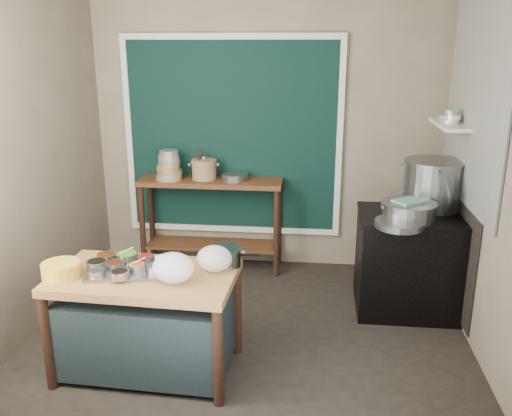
# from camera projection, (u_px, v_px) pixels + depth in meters

# --- Properties ---
(floor) EXTENTS (3.50, 3.00, 0.02)m
(floor) POSITION_uv_depth(u_px,v_px,m) (249.00, 332.00, 4.46)
(floor) COLOR black
(floor) RESTS_ON ground
(back_wall) EXTENTS (3.50, 0.02, 2.80)m
(back_wall) POSITION_uv_depth(u_px,v_px,m) (267.00, 132.00, 5.48)
(back_wall) COLOR gray
(back_wall) RESTS_ON floor
(left_wall) EXTENTS (0.02, 3.00, 2.80)m
(left_wall) POSITION_uv_depth(u_px,v_px,m) (26.00, 159.00, 4.24)
(left_wall) COLOR gray
(left_wall) RESTS_ON floor
(right_wall) EXTENTS (0.02, 3.00, 2.80)m
(right_wall) POSITION_uv_depth(u_px,v_px,m) (493.00, 170.00, 3.86)
(right_wall) COLOR gray
(right_wall) RESTS_ON floor
(curtain_panel) EXTENTS (2.10, 0.02, 1.90)m
(curtain_panel) POSITION_uv_depth(u_px,v_px,m) (232.00, 137.00, 5.50)
(curtain_panel) COLOR black
(curtain_panel) RESTS_ON back_wall
(curtain_frame) EXTENTS (2.22, 0.03, 2.02)m
(curtain_frame) POSITION_uv_depth(u_px,v_px,m) (232.00, 137.00, 5.49)
(curtain_frame) COLOR beige
(curtain_frame) RESTS_ON back_wall
(tile_panel) EXTENTS (0.02, 1.70, 1.70)m
(tile_panel) POSITION_uv_depth(u_px,v_px,m) (476.00, 99.00, 4.26)
(tile_panel) COLOR #B2B2AA
(tile_panel) RESTS_ON right_wall
(soot_patch) EXTENTS (0.01, 1.30, 1.30)m
(soot_patch) POSITION_uv_depth(u_px,v_px,m) (457.00, 232.00, 4.69)
(soot_patch) COLOR black
(soot_patch) RESTS_ON right_wall
(wall_shelf) EXTENTS (0.22, 0.70, 0.03)m
(wall_shelf) POSITION_uv_depth(u_px,v_px,m) (450.00, 125.00, 4.63)
(wall_shelf) COLOR beige
(wall_shelf) RESTS_ON right_wall
(prep_table) EXTENTS (1.28, 0.77, 0.75)m
(prep_table) POSITION_uv_depth(u_px,v_px,m) (147.00, 322.00, 3.83)
(prep_table) COLOR olive
(prep_table) RESTS_ON floor
(back_counter) EXTENTS (1.45, 0.40, 0.95)m
(back_counter) POSITION_uv_depth(u_px,v_px,m) (212.00, 224.00, 5.60)
(back_counter) COLOR #4F2816
(back_counter) RESTS_ON floor
(stove_block) EXTENTS (0.90, 0.68, 0.85)m
(stove_block) POSITION_uv_depth(u_px,v_px,m) (410.00, 264.00, 4.71)
(stove_block) COLOR black
(stove_block) RESTS_ON floor
(stove_top) EXTENTS (0.92, 0.69, 0.03)m
(stove_top) POSITION_uv_depth(u_px,v_px,m) (415.00, 216.00, 4.59)
(stove_top) COLOR black
(stove_top) RESTS_ON stove_block
(condiment_tray) EXTENTS (0.57, 0.45, 0.02)m
(condiment_tray) POSITION_uv_depth(u_px,v_px,m) (126.00, 270.00, 3.76)
(condiment_tray) COLOR gray
(condiment_tray) RESTS_ON prep_table
(condiment_bowls) EXTENTS (0.55, 0.43, 0.06)m
(condiment_bowls) POSITION_uv_depth(u_px,v_px,m) (124.00, 264.00, 3.76)
(condiment_bowls) COLOR gray
(condiment_bowls) RESTS_ON condiment_tray
(yellow_basin) EXTENTS (0.34, 0.34, 0.10)m
(yellow_basin) POSITION_uv_depth(u_px,v_px,m) (61.00, 270.00, 3.67)
(yellow_basin) COLOR gold
(yellow_basin) RESTS_ON prep_table
(saucepan) EXTENTS (0.27, 0.27, 0.13)m
(saucepan) POSITION_uv_depth(u_px,v_px,m) (225.00, 257.00, 3.84)
(saucepan) COLOR gray
(saucepan) RESTS_ON prep_table
(plastic_bag_a) EXTENTS (0.34, 0.32, 0.21)m
(plastic_bag_a) POSITION_uv_depth(u_px,v_px,m) (173.00, 268.00, 3.56)
(plastic_bag_a) COLOR white
(plastic_bag_a) RESTS_ON prep_table
(plastic_bag_b) EXTENTS (0.27, 0.24, 0.19)m
(plastic_bag_b) POSITION_uv_depth(u_px,v_px,m) (214.00, 259.00, 3.74)
(plastic_bag_b) COLOR white
(plastic_bag_b) RESTS_ON prep_table
(bowl_stack) EXTENTS (0.26, 0.26, 0.30)m
(bowl_stack) POSITION_uv_depth(u_px,v_px,m) (169.00, 167.00, 5.43)
(bowl_stack) COLOR tan
(bowl_stack) RESTS_ON back_counter
(utensil_cup) EXTENTS (0.17, 0.17, 0.10)m
(utensil_cup) POSITION_uv_depth(u_px,v_px,m) (200.00, 174.00, 5.47)
(utensil_cup) COLOR gray
(utensil_cup) RESTS_ON back_counter
(ceramic_crock) EXTENTS (0.30, 0.30, 0.18)m
(ceramic_crock) POSITION_uv_depth(u_px,v_px,m) (204.00, 170.00, 5.45)
(ceramic_crock) COLOR #927A4F
(ceramic_crock) RESTS_ON back_counter
(wide_bowl) EXTENTS (0.30, 0.30, 0.07)m
(wide_bowl) POSITION_uv_depth(u_px,v_px,m) (235.00, 177.00, 5.42)
(wide_bowl) COLOR gray
(wide_bowl) RESTS_ON back_counter
(stock_pot) EXTENTS (0.68, 0.68, 0.42)m
(stock_pot) POSITION_uv_depth(u_px,v_px,m) (433.00, 184.00, 4.71)
(stock_pot) COLOR gray
(stock_pot) RESTS_ON stove_top
(pot_lid) EXTENTS (0.20, 0.43, 0.41)m
(pot_lid) POSITION_uv_depth(u_px,v_px,m) (438.00, 191.00, 4.54)
(pot_lid) COLOR gray
(pot_lid) RESTS_ON stove_top
(steamer) EXTENTS (0.57, 0.57, 0.15)m
(steamer) POSITION_uv_depth(u_px,v_px,m) (409.00, 211.00, 4.42)
(steamer) COLOR gray
(steamer) RESTS_ON stove_top
(green_cloth) EXTENTS (0.30, 0.28, 0.02)m
(green_cloth) POSITION_uv_depth(u_px,v_px,m) (410.00, 201.00, 4.40)
(green_cloth) COLOR #4E8C6D
(green_cloth) RESTS_ON steamer
(shallow_pan) EXTENTS (0.43, 0.43, 0.05)m
(shallow_pan) POSITION_uv_depth(u_px,v_px,m) (399.00, 224.00, 4.26)
(shallow_pan) COLOR gray
(shallow_pan) RESTS_ON stove_top
(shelf_bowl_stack) EXTENTS (0.14, 0.14, 0.12)m
(shelf_bowl_stack) POSITION_uv_depth(u_px,v_px,m) (452.00, 117.00, 4.57)
(shelf_bowl_stack) COLOR silver
(shelf_bowl_stack) RESTS_ON wall_shelf
(shelf_bowl_green) EXTENTS (0.17, 0.17, 0.05)m
(shelf_bowl_green) POSITION_uv_depth(u_px,v_px,m) (446.00, 118.00, 4.75)
(shelf_bowl_green) COLOR gray
(shelf_bowl_green) RESTS_ON wall_shelf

